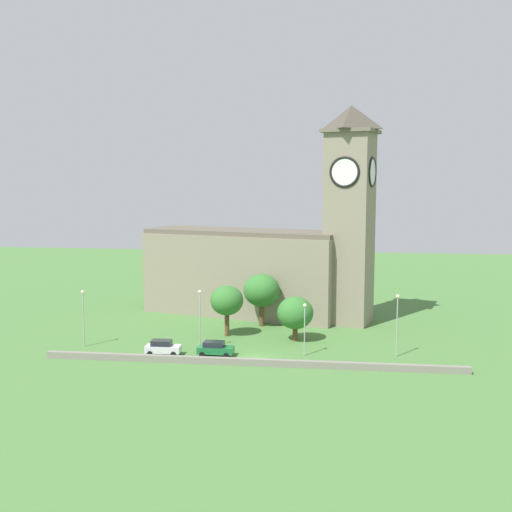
% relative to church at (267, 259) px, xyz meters
% --- Properties ---
extents(ground_plane, '(200.00, 200.00, 0.00)m').
position_rel_church_xyz_m(ground_plane, '(1.10, -9.43, -9.08)').
color(ground_plane, '#477538').
extents(church, '(37.74, 18.34, 32.28)m').
position_rel_church_xyz_m(church, '(0.00, 0.00, 0.00)').
color(church, gray).
rests_on(church, ground).
extents(quay_barrier, '(49.74, 0.70, 0.81)m').
position_rel_church_xyz_m(quay_barrier, '(1.10, -27.27, -8.67)').
color(quay_barrier, gray).
rests_on(quay_barrier, ground).
extents(car_white, '(4.37, 2.14, 1.87)m').
position_rel_church_xyz_m(car_white, '(-10.24, -24.29, -8.14)').
color(car_white, silver).
rests_on(car_white, ground).
extents(car_green, '(4.45, 2.25, 1.80)m').
position_rel_church_xyz_m(car_green, '(-3.75, -23.80, -8.17)').
color(car_green, '#1E6B38').
rests_on(car_green, ground).
extents(streetlamp_west_end, '(0.44, 0.44, 7.39)m').
position_rel_church_xyz_m(streetlamp_west_end, '(-21.45, -21.79, -4.18)').
color(streetlamp_west_end, '#9EA0A5').
rests_on(streetlamp_west_end, ground).
extents(streetlamp_west_mid, '(0.44, 0.44, 7.76)m').
position_rel_church_xyz_m(streetlamp_west_mid, '(-6.11, -21.54, -3.98)').
color(streetlamp_west_mid, '#9EA0A5').
rests_on(streetlamp_west_mid, ground).
extents(streetlamp_central, '(0.44, 0.44, 6.51)m').
position_rel_church_xyz_m(streetlamp_central, '(7.12, -22.30, -4.69)').
color(streetlamp_central, '#9EA0A5').
rests_on(streetlamp_central, ground).
extents(streetlamp_east_mid, '(0.44, 0.44, 7.74)m').
position_rel_church_xyz_m(streetlamp_east_mid, '(18.29, -21.39, -3.99)').
color(streetlamp_east_mid, '#9EA0A5').
rests_on(streetlamp_east_mid, ground).
extents(tree_churchyard, '(4.85, 4.85, 6.01)m').
position_rel_church_xyz_m(tree_churchyard, '(5.50, -15.32, -5.27)').
color(tree_churchyard, brown).
rests_on(tree_churchyard, ground).
extents(tree_by_tower, '(5.35, 5.35, 7.77)m').
position_rel_church_xyz_m(tree_by_tower, '(-0.00, -7.41, -3.77)').
color(tree_by_tower, brown).
rests_on(tree_by_tower, ground).
extents(tree_riverside_east, '(4.55, 4.55, 7.05)m').
position_rel_church_xyz_m(tree_riverside_east, '(-4.03, -13.96, -4.13)').
color(tree_riverside_east, brown).
rests_on(tree_riverside_east, ground).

